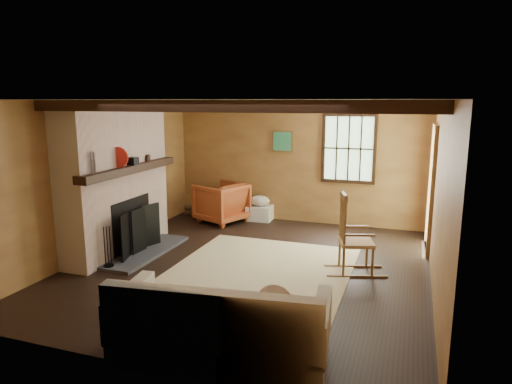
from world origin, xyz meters
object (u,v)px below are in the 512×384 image
at_px(laundry_basket, 260,213).
at_px(rocking_chair, 353,239).
at_px(armchair, 221,203).
at_px(fireplace, 117,184).
at_px(sofa, 221,330).

bearing_deg(laundry_basket, rocking_chair, -46.60).
bearing_deg(armchair, rocking_chair, 78.28).
distance_m(fireplace, laundry_basket, 3.11).
relative_size(fireplace, sofa, 1.14).
height_order(rocking_chair, armchair, rocking_chair).
xyz_separation_m(laundry_basket, armchair, (-0.67, -0.38, 0.25)).
bearing_deg(sofa, laundry_basket, 97.31).
bearing_deg(rocking_chair, armchair, 39.25).
bearing_deg(fireplace, rocking_chair, 4.14).
relative_size(rocking_chair, sofa, 0.55).
distance_m(rocking_chair, armchair, 3.42).
bearing_deg(rocking_chair, fireplace, 77.30).
xyz_separation_m(fireplace, laundry_basket, (1.51, 2.55, -0.95)).
relative_size(laundry_basket, armchair, 0.57).
distance_m(fireplace, sofa, 3.76).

